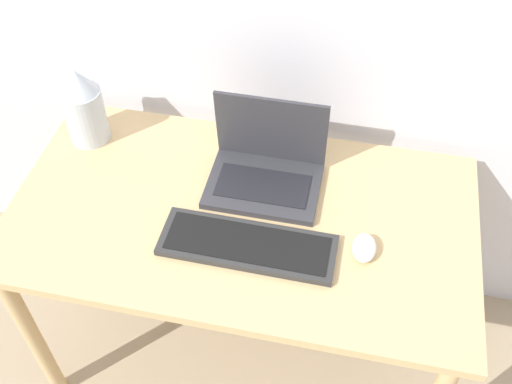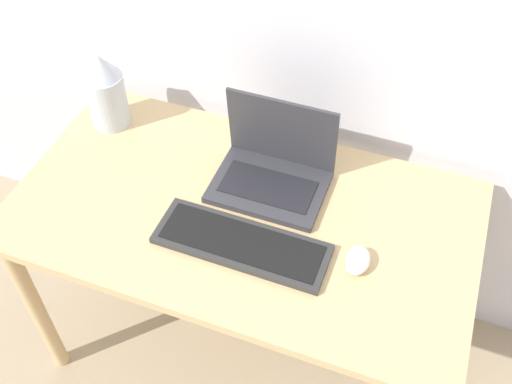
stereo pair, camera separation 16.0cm
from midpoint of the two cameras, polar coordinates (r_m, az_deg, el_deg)
The scene contains 5 objects.
desk at distance 1.76m, azimuth -3.95°, elevation -4.02°, with size 1.31×0.72×0.75m.
laptop at distance 1.73m, azimuth -1.66°, elevation 2.39°, with size 0.33×0.24×0.26m.
keyboard at distance 1.60m, azimuth -3.67°, elevation -5.23°, with size 0.47×0.16×0.02m.
mouse at distance 1.59m, azimuth 7.45°, elevation -5.46°, with size 0.06×0.09×0.04m.
vase at distance 1.92m, azimuth -18.48°, elevation 7.66°, with size 0.12×0.12×0.26m.
Camera 1 is at (0.27, -0.70, 2.04)m, focal length 42.00 mm.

